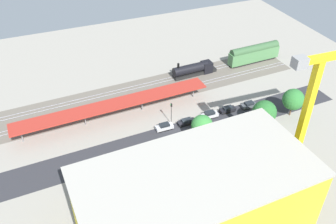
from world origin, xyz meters
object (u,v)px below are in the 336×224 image
object	(u,v)px
platform_canopy_near	(114,105)
parked_car_2	(210,115)
street_tree_1	(202,126)
passenger_coach	(254,53)
street_tree_0	(293,99)
box_truck_2	(203,160)
locomotive	(195,69)
parked_car_4	(164,127)
parked_car_3	(186,122)
tower_crane	(316,107)
street_tree_2	(264,112)
box_truck_1	(174,164)
traffic_light	(171,111)
parked_car_1	(228,110)
construction_building	(195,203)
box_truck_0	(116,188)
parked_car_0	(249,105)

from	to	relation	value
platform_canopy_near	parked_car_2	world-z (taller)	platform_canopy_near
parked_car_2	street_tree_1	distance (m)	11.29
passenger_coach	street_tree_0	distance (m)	30.23
passenger_coach	box_truck_2	bearing A→B (deg)	44.84
locomotive	parked_car_4	world-z (taller)	locomotive
parked_car_3	parked_car_4	xyz separation A→B (m)	(6.20, -0.19, 0.07)
tower_crane	street_tree_2	xyz separation A→B (m)	(-1.87, -16.80, -13.18)
street_tree_0	platform_canopy_near	bearing A→B (deg)	-21.19
passenger_coach	tower_crane	distance (m)	53.69
passenger_coach	street_tree_0	world-z (taller)	street_tree_0
parked_car_2	parked_car_3	distance (m)	7.01
locomotive	box_truck_1	distance (m)	42.74
platform_canopy_near	traffic_light	size ratio (longest dim) A/B	8.13
parked_car_1	construction_building	world-z (taller)	construction_building
traffic_light	parked_car_3	bearing A→B (deg)	156.90
tower_crane	box_truck_0	world-z (taller)	tower_crane
parked_car_1	parked_car_2	xyz separation A→B (m)	(5.77, 0.38, 0.08)
box_truck_0	street_tree_2	world-z (taller)	street_tree_2
construction_building	parked_car_0	bearing A→B (deg)	-138.19
platform_canopy_near	parked_car_4	distance (m)	14.83
tower_crane	street_tree_2	distance (m)	21.44
traffic_light	platform_canopy_near	bearing A→B (deg)	-33.59
box_truck_1	street_tree_0	xyz separation A→B (m)	(-37.41, -6.91, 3.42)
parked_car_4	street_tree_0	distance (m)	35.02
tower_crane	traffic_light	world-z (taller)	tower_crane
passenger_coach	box_truck_2	xyz separation A→B (m)	(37.87, 37.65, -1.76)
parked_car_1	tower_crane	xyz separation A→B (m)	(-2.89, 26.29, 17.40)
parked_car_1	parked_car_3	xyz separation A→B (m)	(12.78, 0.69, -0.02)
parked_car_4	parked_car_3	bearing A→B (deg)	178.27
passenger_coach	box_truck_1	world-z (taller)	passenger_coach
tower_crane	street_tree_2	size ratio (longest dim) A/B	3.78
construction_building	box_truck_0	xyz separation A→B (m)	(11.15, -14.38, -6.06)
street_tree_0	parked_car_4	bearing A→B (deg)	-12.03
parked_car_1	parked_car_0	bearing A→B (deg)	176.07
parked_car_3	construction_building	xyz separation A→B (m)	(12.50, 30.38, 7.09)
construction_building	box_truck_0	size ratio (longest dim) A/B	4.51
passenger_coach	tower_crane	world-z (taller)	tower_crane
parked_car_3	box_truck_2	distance (m)	15.69
parked_car_2	street_tree_0	world-z (taller)	street_tree_0
box_truck_1	traffic_light	size ratio (longest dim) A/B	1.32
box_truck_0	box_truck_1	distance (m)	14.19
platform_canopy_near	parked_car_1	xyz separation A→B (m)	(-29.40, 9.48, -3.44)
passenger_coach	parked_car_4	xyz separation A→B (m)	(41.15, 22.07, -2.51)
box_truck_0	box_truck_2	bearing A→B (deg)	-178.33
parked_car_0	street_tree_0	size ratio (longest dim) A/B	0.55
passenger_coach	construction_building	distance (m)	71.01
parked_car_4	box_truck_2	bearing A→B (deg)	101.91
parked_car_1	traffic_light	bearing A→B (deg)	-3.07
platform_canopy_near	passenger_coach	bearing A→B (deg)	-166.81
parked_car_1	box_truck_2	xyz separation A→B (m)	(15.69, 16.09, 0.80)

